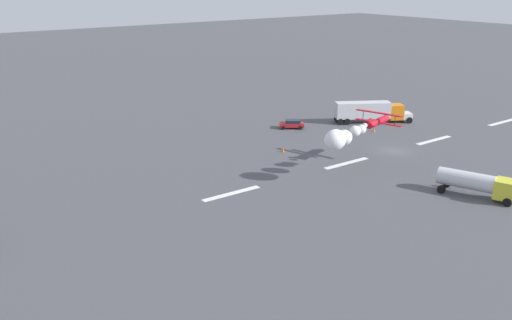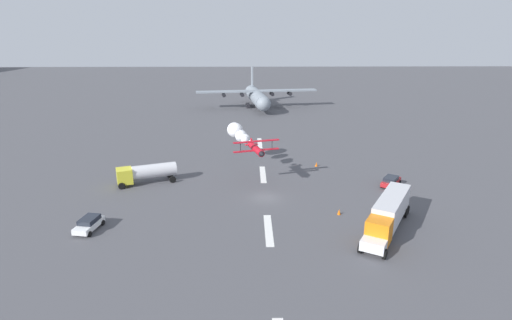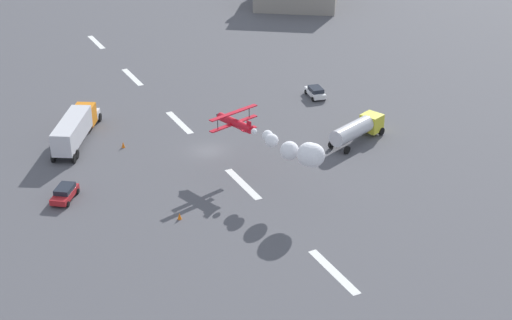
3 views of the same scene
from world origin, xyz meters
name	(u,v)px [view 1 (image 1 of 3)]	position (x,y,z in m)	size (l,w,h in m)	color
ground_plane	(393,151)	(0.00, 0.00, 0.00)	(440.00, 440.00, 0.00)	#4C4C51
runway_stripe_1	(502,122)	(-29.06, 0.00, 0.01)	(8.00, 0.90, 0.01)	white
runway_stripe_2	(434,140)	(-9.69, 0.00, 0.01)	(8.00, 0.90, 0.01)	white
runway_stripe_3	(347,163)	(9.69, 0.00, 0.01)	(8.00, 0.90, 0.01)	white
runway_stripe_4	(232,193)	(29.06, 0.00, 0.01)	(8.00, 0.90, 0.01)	white
stunt_biplane_red	(345,136)	(14.23, 3.85, 5.64)	(16.31, 8.31, 2.74)	red
semi_truck_orange	(371,111)	(-9.79, -13.86, 2.11)	(13.12, 9.36, 3.70)	silver
fuel_tanker_truck	(477,183)	(6.00, 17.86, 1.74)	(5.55, 9.05, 2.90)	yellow
followme_car_yellow	(292,124)	(4.07, -18.90, 0.81)	(4.45, 3.92, 1.52)	#B21E23
traffic_cone_near	(374,130)	(-5.66, -9.11, 0.38)	(0.44, 0.44, 0.75)	orange
traffic_cone_far	(283,150)	(13.65, -9.31, 0.38)	(0.44, 0.44, 0.75)	orange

